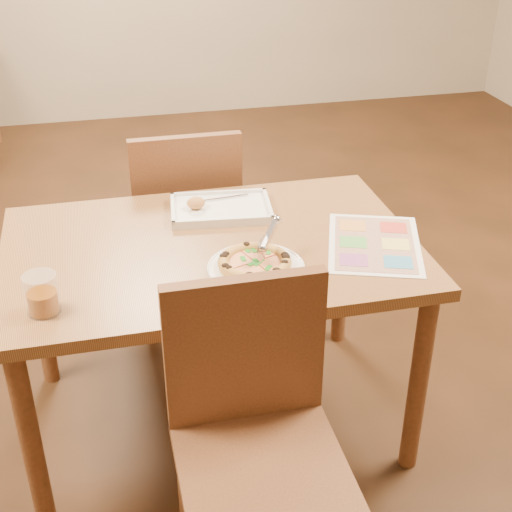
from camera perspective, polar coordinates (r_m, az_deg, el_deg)
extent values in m
plane|color=#371E0F|center=(2.68, -3.17, -12.74)|extent=(7.00, 7.00, 0.00)
cube|color=#93613A|center=(2.27, -3.66, 0.45)|extent=(1.30, 0.85, 0.04)
cylinder|color=brown|center=(2.18, -17.52, -14.26)|extent=(0.06, 0.06, 0.68)
cylinder|color=brown|center=(2.76, -16.94, -3.86)|extent=(0.06, 0.06, 0.68)
cylinder|color=brown|center=(2.34, 12.85, -9.94)|extent=(0.06, 0.06, 0.68)
cylinder|color=brown|center=(2.89, 6.90, -1.05)|extent=(0.06, 0.06, 0.68)
cube|color=brown|center=(1.87, 0.47, -16.64)|extent=(0.42, 0.42, 0.04)
cube|color=brown|center=(1.86, -0.88, -7.70)|extent=(0.42, 0.04, 0.45)
cube|color=brown|center=(3.00, -5.83, 2.62)|extent=(0.42, 0.42, 0.04)
cube|color=brown|center=(2.73, -5.50, 5.07)|extent=(0.42, 0.04, 0.45)
cylinder|color=white|center=(2.11, 0.00, -1.00)|extent=(0.38, 0.38, 0.02)
cylinder|color=#E3A64D|center=(2.10, -0.11, -0.71)|extent=(0.21, 0.21, 0.01)
cylinder|color=#E8CB7E|center=(2.10, -0.11, -0.53)|extent=(0.18, 0.18, 0.01)
torus|color=#E3A64D|center=(2.10, -0.11, -0.51)|extent=(0.22, 0.22, 0.03)
cylinder|color=silver|center=(2.09, 0.53, 0.60)|extent=(0.05, 0.07, 0.08)
cube|color=silver|center=(2.12, 1.10, 1.78)|extent=(0.08, 0.11, 0.06)
cube|color=white|center=(2.46, -2.82, 3.70)|extent=(0.36, 0.27, 0.02)
cube|color=silver|center=(2.45, -2.83, 3.97)|extent=(0.17, 0.03, 0.00)
ellipsoid|color=#C47F46|center=(2.44, -4.84, 4.25)|extent=(0.06, 0.05, 0.04)
cylinder|color=#803F09|center=(2.00, -16.67, -3.53)|extent=(0.08, 0.08, 0.06)
cylinder|color=white|center=(1.99, -16.77, -2.93)|extent=(0.09, 0.09, 0.11)
cube|color=silver|center=(2.29, 9.45, 0.98)|extent=(0.40, 0.47, 0.00)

